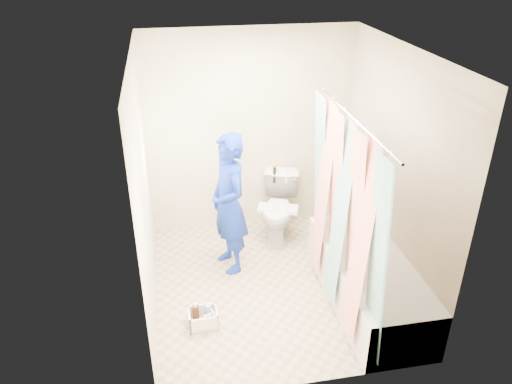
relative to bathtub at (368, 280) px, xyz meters
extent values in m
plane|color=tan|center=(-0.85, 0.43, -0.27)|extent=(2.60, 2.60, 0.00)
cube|color=silver|center=(-0.85, 0.43, 2.13)|extent=(2.40, 2.60, 0.02)
cube|color=beige|center=(-0.85, 1.73, 0.93)|extent=(2.40, 0.02, 2.40)
cube|color=beige|center=(-0.85, -0.88, 0.93)|extent=(2.40, 0.02, 2.40)
cube|color=beige|center=(-2.05, 0.43, 0.93)|extent=(0.02, 2.60, 2.40)
cube|color=beige|center=(0.35, 0.43, 0.93)|extent=(0.02, 2.60, 2.40)
cube|color=silver|center=(0.00, 0.00, -0.02)|extent=(0.70, 1.75, 0.50)
cube|color=white|center=(0.00, 0.00, 0.19)|extent=(0.58, 1.63, 0.06)
cylinder|color=silver|center=(-0.33, 0.00, 1.68)|extent=(0.02, 1.90, 0.02)
cube|color=white|center=(-0.33, 0.00, 0.75)|extent=(0.06, 1.75, 1.80)
imported|color=white|center=(-0.58, 1.35, 0.11)|extent=(0.64, 0.83, 0.75)
cube|color=white|center=(-0.62, 1.23, 0.17)|extent=(0.50, 0.34, 0.04)
cylinder|color=black|center=(-0.60, 1.56, 0.45)|extent=(0.04, 0.04, 0.22)
cylinder|color=gold|center=(-0.60, 1.56, 0.57)|extent=(0.06, 0.06, 0.03)
cylinder|color=white|center=(-0.46, 1.52, 0.43)|extent=(0.03, 0.03, 0.18)
imported|color=#0F1099|center=(-1.24, 0.85, 0.50)|extent=(0.51, 0.64, 1.54)
cube|color=white|center=(-1.62, -0.04, -0.25)|extent=(0.28, 0.22, 0.03)
cube|color=white|center=(-1.74, -0.04, -0.19)|extent=(0.02, 0.22, 0.16)
cube|color=white|center=(-1.49, -0.04, -0.19)|extent=(0.02, 0.22, 0.16)
cube|color=white|center=(-1.61, -0.14, -0.19)|extent=(0.27, 0.02, 0.16)
cube|color=white|center=(-1.62, 0.06, -0.19)|extent=(0.27, 0.02, 0.16)
cylinder|color=#44240D|center=(-1.68, -0.01, -0.15)|extent=(0.06, 0.06, 0.18)
cylinder|color=white|center=(-1.56, 0.01, -0.16)|extent=(0.06, 0.06, 0.16)
cylinder|color=beige|center=(-1.60, -0.09, -0.18)|extent=(0.04, 0.04, 0.12)
cylinder|color=#44240D|center=(-1.68, -0.10, -0.21)|extent=(0.05, 0.05, 0.05)
cylinder|color=gold|center=(-1.68, -0.10, -0.18)|extent=(0.06, 0.06, 0.01)
imported|color=white|center=(-1.53, -0.07, -0.15)|extent=(0.10, 0.10, 0.17)
camera|label=1|loc=(-1.79, -3.63, 3.01)|focal=35.00mm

